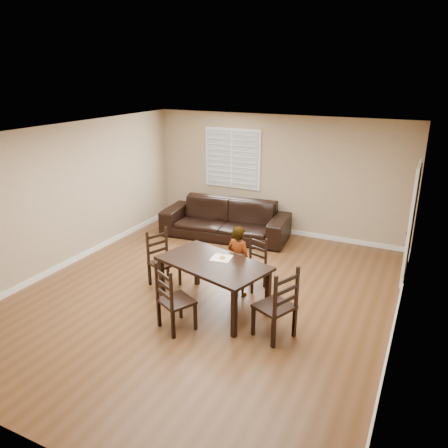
{
  "coord_description": "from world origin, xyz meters",
  "views": [
    {
      "loc": [
        3.17,
        -5.77,
        3.59
      ],
      "look_at": [
        -0.06,
        0.85,
        1.0
      ],
      "focal_mm": 35.0,
      "sensor_mm": 36.0,
      "label": 1
    }
  ],
  "objects_px": {
    "child": "(239,261)",
    "donut": "(222,257)",
    "sofa": "(225,219)",
    "chair_far": "(169,302)",
    "chair_left": "(160,259)",
    "chair_right": "(281,309)",
    "dining_table": "(213,267)",
    "chair_near": "(255,263)"
  },
  "relations": [
    {
      "from": "dining_table",
      "to": "chair_left",
      "type": "xyz_separation_m",
      "value": [
        -1.24,
        0.37,
        -0.26
      ]
    },
    {
      "from": "chair_right",
      "to": "donut",
      "type": "bearing_deg",
      "value": -90.82
    },
    {
      "from": "chair_right",
      "to": "sofa",
      "type": "bearing_deg",
      "value": -119.07
    },
    {
      "from": "chair_far",
      "to": "donut",
      "type": "bearing_deg",
      "value": -81.53
    },
    {
      "from": "dining_table",
      "to": "sofa",
      "type": "height_order",
      "value": "sofa"
    },
    {
      "from": "dining_table",
      "to": "chair_near",
      "type": "xyz_separation_m",
      "value": [
        0.3,
        1.03,
        -0.3
      ]
    },
    {
      "from": "child",
      "to": "sofa",
      "type": "height_order",
      "value": "child"
    },
    {
      "from": "child",
      "to": "chair_right",
      "type": "bearing_deg",
      "value": 151.36
    },
    {
      "from": "child",
      "to": "donut",
      "type": "relative_size",
      "value": 12.54
    },
    {
      "from": "chair_near",
      "to": "chair_far",
      "type": "relative_size",
      "value": 0.88
    },
    {
      "from": "chair_far",
      "to": "donut",
      "type": "relative_size",
      "value": 10.57
    },
    {
      "from": "dining_table",
      "to": "chair_far",
      "type": "bearing_deg",
      "value": -91.49
    },
    {
      "from": "chair_near",
      "to": "chair_right",
      "type": "height_order",
      "value": "chair_right"
    },
    {
      "from": "chair_near",
      "to": "chair_left",
      "type": "distance_m",
      "value": 1.68
    },
    {
      "from": "chair_far",
      "to": "chair_left",
      "type": "height_order",
      "value": "chair_far"
    },
    {
      "from": "child",
      "to": "chair_left",
      "type": "bearing_deg",
      "value": 22.54
    },
    {
      "from": "child",
      "to": "sofa",
      "type": "distance_m",
      "value": 2.75
    },
    {
      "from": "chair_right",
      "to": "child",
      "type": "height_order",
      "value": "child"
    },
    {
      "from": "dining_table",
      "to": "chair_right",
      "type": "bearing_deg",
      "value": -0.87
    },
    {
      "from": "dining_table",
      "to": "child",
      "type": "relative_size",
      "value": 1.56
    },
    {
      "from": "dining_table",
      "to": "child",
      "type": "bearing_deg",
      "value": 90.0
    },
    {
      "from": "chair_near",
      "to": "chair_right",
      "type": "bearing_deg",
      "value": -36.3
    },
    {
      "from": "child",
      "to": "dining_table",
      "type": "bearing_deg",
      "value": 87.44
    },
    {
      "from": "chair_near",
      "to": "donut",
      "type": "height_order",
      "value": "chair_near"
    },
    {
      "from": "chair_far",
      "to": "chair_right",
      "type": "relative_size",
      "value": 0.94
    },
    {
      "from": "chair_left",
      "to": "donut",
      "type": "xyz_separation_m",
      "value": [
        1.32,
        -0.19,
        0.37
      ]
    },
    {
      "from": "donut",
      "to": "sofa",
      "type": "bearing_deg",
      "value": 114.95
    },
    {
      "from": "chair_near",
      "to": "chair_far",
      "type": "distance_m",
      "value": 1.98
    },
    {
      "from": "sofa",
      "to": "chair_left",
      "type": "bearing_deg",
      "value": -96.21
    },
    {
      "from": "chair_near",
      "to": "sofa",
      "type": "xyz_separation_m",
      "value": [
        -1.52,
        1.93,
        0.0
      ]
    },
    {
      "from": "chair_near",
      "to": "sofa",
      "type": "relative_size",
      "value": 0.32
    },
    {
      "from": "chair_left",
      "to": "sofa",
      "type": "height_order",
      "value": "chair_left"
    },
    {
      "from": "dining_table",
      "to": "sofa",
      "type": "xyz_separation_m",
      "value": [
        -1.22,
        2.96,
        -0.3
      ]
    },
    {
      "from": "child",
      "to": "donut",
      "type": "distance_m",
      "value": 0.48
    },
    {
      "from": "dining_table",
      "to": "chair_left",
      "type": "bearing_deg",
      "value": 179.43
    },
    {
      "from": "dining_table",
      "to": "sofa",
      "type": "distance_m",
      "value": 3.22
    },
    {
      "from": "chair_far",
      "to": "chair_left",
      "type": "bearing_deg",
      "value": -24.93
    },
    {
      "from": "dining_table",
      "to": "chair_right",
      "type": "xyz_separation_m",
      "value": [
        1.25,
        -0.38,
        -0.22
      ]
    },
    {
      "from": "chair_left",
      "to": "chair_right",
      "type": "bearing_deg",
      "value": -84.66
    },
    {
      "from": "chair_near",
      "to": "chair_right",
      "type": "xyz_separation_m",
      "value": [
        0.95,
        -1.4,
        0.08
      ]
    },
    {
      "from": "chair_right",
      "to": "child",
      "type": "bearing_deg",
      "value": -107.53
    },
    {
      "from": "donut",
      "to": "sofa",
      "type": "height_order",
      "value": "donut"
    }
  ]
}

